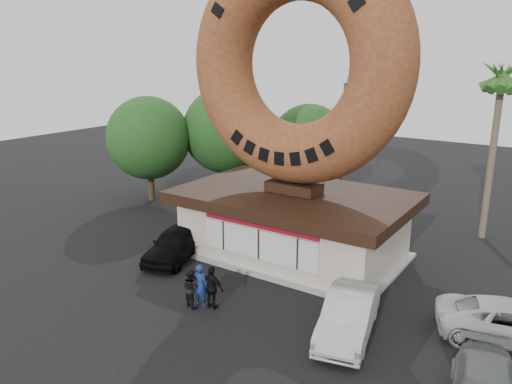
{
  "coord_description": "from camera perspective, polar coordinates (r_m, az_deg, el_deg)",
  "views": [
    {
      "loc": [
        11.62,
        -14.56,
        9.91
      ],
      "look_at": [
        -0.89,
        4.0,
        3.62
      ],
      "focal_mm": 35.0,
      "sensor_mm": 36.0,
      "label": 1
    }
  ],
  "objects": [
    {
      "name": "tree_far",
      "position": [
        34.53,
        -12.19,
        6.04
      ],
      "size": [
        5.6,
        5.6,
        7.14
      ],
      "color": "#473321",
      "rests_on": "ground"
    },
    {
      "name": "tree_mid",
      "position": [
        33.95,
        6.06,
        5.62
      ],
      "size": [
        5.2,
        5.2,
        6.63
      ],
      "color": "#473321",
      "rests_on": "ground"
    },
    {
      "name": "donut_shop",
      "position": [
        24.97,
        4.25,
        -3.38
      ],
      "size": [
        11.2,
        7.2,
        3.8
      ],
      "color": "beige",
      "rests_on": "ground"
    },
    {
      "name": "person_right",
      "position": [
        20.21,
        -5.05,
        -10.85
      ],
      "size": [
        1.07,
        0.49,
        1.8
      ],
      "primitive_type": "imported",
      "rotation": [
        0.0,
        0.0,
        3.19
      ],
      "color": "black",
      "rests_on": "ground"
    },
    {
      "name": "car_silver",
      "position": [
        18.81,
        10.54,
        -13.63
      ],
      "size": [
        2.67,
        4.97,
        1.55
      ],
      "primitive_type": "imported",
      "rotation": [
        0.0,
        0.0,
        0.23
      ],
      "color": "#BABABF",
      "rests_on": "ground"
    },
    {
      "name": "car_white",
      "position": [
        20.38,
        27.12,
        -13.03
      ],
      "size": [
        5.54,
        3.86,
        1.41
      ],
      "primitive_type": "imported",
      "rotation": [
        0.0,
        0.0,
        1.9
      ],
      "color": "#BEBEBE",
      "rests_on": "ground"
    },
    {
      "name": "ground",
      "position": [
        21.1,
        -4.17,
        -12.36
      ],
      "size": [
        90.0,
        90.0,
        0.0
      ],
      "primitive_type": "plane",
      "color": "black",
      "rests_on": "ground"
    },
    {
      "name": "person_center",
      "position": [
        20.5,
        -7.43,
        -10.83
      ],
      "size": [
        0.9,
        0.77,
        1.6
      ],
      "primitive_type": "imported",
      "rotation": [
        0.0,
        0.0,
        2.9
      ],
      "color": "black",
      "rests_on": "ground"
    },
    {
      "name": "car_black",
      "position": [
        25.09,
        -9.2,
        -5.83
      ],
      "size": [
        3.1,
        4.96,
        1.58
      ],
      "primitive_type": "imported",
      "rotation": [
        0.0,
        0.0,
        0.29
      ],
      "color": "black",
      "rests_on": "ground"
    },
    {
      "name": "palm_near",
      "position": [
        28.9,
        26.26,
        11.15
      ],
      "size": [
        2.6,
        2.6,
        9.75
      ],
      "color": "#726651",
      "rests_on": "ground"
    },
    {
      "name": "street_lamp",
      "position": [
        33.84,
        10.11,
        6.22
      ],
      "size": [
        2.11,
        0.2,
        8.0
      ],
      "color": "#59595E",
      "rests_on": "ground"
    },
    {
      "name": "person_left",
      "position": [
        20.41,
        -6.37,
        -10.57
      ],
      "size": [
        0.7,
        0.5,
        1.83
      ],
      "primitive_type": "imported",
      "rotation": [
        0.0,
        0.0,
        3.23
      ],
      "color": "navy",
      "rests_on": "ground"
    },
    {
      "name": "tree_west",
      "position": [
        35.12,
        -3.47,
        7.04
      ],
      "size": [
        6.0,
        6.0,
        7.65
      ],
      "color": "#473321",
      "rests_on": "ground"
    },
    {
      "name": "giant_donut",
      "position": [
        23.63,
        4.65,
        14.36
      ],
      "size": [
        11.15,
        2.84,
        11.15
      ],
      "primitive_type": "torus",
      "rotation": [
        1.57,
        0.0,
        0.0
      ],
      "color": "#9B552D",
      "rests_on": "donut_shop"
    }
  ]
}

